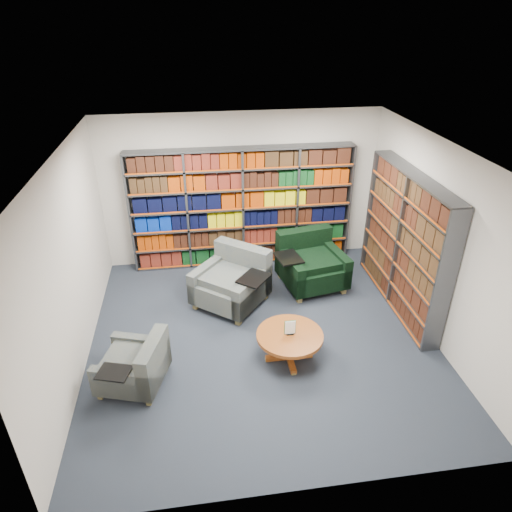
{
  "coord_description": "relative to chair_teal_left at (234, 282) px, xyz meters",
  "views": [
    {
      "loc": [
        -0.86,
        -5.33,
        4.36
      ],
      "look_at": [
        0.0,
        0.6,
        1.05
      ],
      "focal_mm": 32.0,
      "sensor_mm": 36.0,
      "label": 1
    }
  ],
  "objects": [
    {
      "name": "chair_green_right",
      "position": [
        1.37,
        0.38,
        0.0
      ],
      "size": [
        1.29,
        1.18,
        0.92
      ],
      "color": "black",
      "rests_on": "ground"
    },
    {
      "name": "bookshelf_back",
      "position": [
        0.31,
        1.34,
        0.73
      ],
      "size": [
        4.0,
        0.28,
        2.2
      ],
      "color": "#47494F",
      "rests_on": "ground"
    },
    {
      "name": "coffee_table",
      "position": [
        0.61,
        -1.54,
        -0.02
      ],
      "size": [
        0.92,
        0.92,
        0.64
      ],
      "color": "#99501F",
      "rests_on": "ground"
    },
    {
      "name": "bookshelf_right",
      "position": [
        2.65,
        -0.41,
        0.73
      ],
      "size": [
        0.28,
        2.5,
        2.2
      ],
      "color": "#47494F",
      "rests_on": "ground"
    },
    {
      "name": "room_shell",
      "position": [
        0.31,
        -1.01,
        1.03
      ],
      "size": [
        5.02,
        5.02,
        2.82
      ],
      "color": "#1B222E",
      "rests_on": "ground"
    },
    {
      "name": "chair_teal_front",
      "position": [
        -1.42,
        -1.74,
        -0.08
      ],
      "size": [
        0.98,
        1.03,
        0.71
      ],
      "color": "#0E1F3F",
      "rests_on": "ground"
    },
    {
      "name": "chair_teal_left",
      "position": [
        0.0,
        0.0,
        0.0
      ],
      "size": [
        1.41,
        1.41,
        0.91
      ],
      "color": "#0E1F3F",
      "rests_on": "ground"
    }
  ]
}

